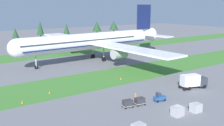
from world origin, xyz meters
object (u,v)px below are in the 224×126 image
airliner (93,41)px  cargo_dolly_second (128,103)px  uld_container_3 (196,108)px  uld_container_1 (178,111)px  baggage_tug (159,98)px  taxiway_marker_1 (50,92)px  ground_crew_loader (135,97)px  taxiway_marker_0 (121,78)px  catering_truck (193,81)px  cargo_dolly_lead (140,101)px  uld_container_2 (177,111)px  taxiway_marker_2 (22,102)px

airliner → cargo_dolly_second: 48.48m
uld_container_3 → uld_container_1: bearing=170.7°
uld_container_3 → airliner: bearing=80.1°
baggage_tug → taxiway_marker_1: baggage_tug is taller
airliner → taxiway_marker_1: (-28.46, -26.92, -7.14)m
cargo_dolly_second → ground_crew_loader: bearing=126.4°
ground_crew_loader → taxiway_marker_0: size_ratio=2.91×
taxiway_marker_0 → ground_crew_loader: bearing=-116.5°
uld_container_3 → catering_truck: bearing=39.9°
cargo_dolly_second → uld_container_1: 10.06m
cargo_dolly_second → taxiway_marker_0: bearing=155.4°
uld_container_1 → airliner: bearing=75.4°
baggage_tug → cargo_dolly_lead: 5.03m
baggage_tug → uld_container_2: (-2.62, -7.11, 0.02)m
airliner → baggage_tug: 47.19m
baggage_tug → catering_truck: catering_truck is taller
uld_container_2 → uld_container_3: (4.17, -1.13, 0.01)m
airliner → uld_container_1: 55.10m
catering_truck → uld_container_3: 15.38m
uld_container_2 → taxiway_marker_0: 26.31m
baggage_tug → uld_container_2: bearing=-11.5°
cargo_dolly_lead → taxiway_marker_0: size_ratio=4.01×
taxiway_marker_1 → uld_container_3: bearing=-54.5°
taxiway_marker_0 → taxiway_marker_2: (-28.18, -2.67, 0.02)m
ground_crew_loader → uld_container_2: 10.39m
catering_truck → uld_container_2: size_ratio=3.66×
catering_truck → taxiway_marker_2: bearing=-94.2°
baggage_tug → taxiway_marker_0: bearing=177.9°
uld_container_2 → uld_container_3: bearing=-15.2°
catering_truck → uld_container_2: (-15.95, -8.70, -1.12)m
uld_container_2 → taxiway_marker_0: bearing=76.5°
cargo_dolly_second → uld_container_2: size_ratio=1.20×
ground_crew_loader → baggage_tug: bearing=111.6°
uld_container_3 → taxiway_marker_0: uld_container_3 is taller
baggage_tug → airliner: bearing=175.2°
cargo_dolly_second → uld_container_2: bearing=40.8°
uld_container_1 → uld_container_3: (4.38, -0.71, -0.02)m
cargo_dolly_second → ground_crew_loader: ground_crew_loader is taller
taxiway_marker_1 → taxiway_marker_2: 7.64m
uld_container_1 → uld_container_2: (0.21, 0.42, -0.03)m
taxiway_marker_0 → taxiway_marker_1: taxiway_marker_1 is taller
cargo_dolly_second → uld_container_3: (9.39, -9.45, -0.07)m
airliner → taxiway_marker_2: bearing=127.1°
uld_container_2 → taxiway_marker_1: uld_container_2 is taller
baggage_tug → cargo_dolly_lead: baggage_tug is taller
uld_container_2 → ground_crew_loader: bearing=98.1°
uld_container_2 → baggage_tug: bearing=69.8°
uld_container_2 → catering_truck: bearing=28.6°
cargo_dolly_lead → baggage_tug: bearing=90.0°
catering_truck → ground_crew_loader: bearing=-78.9°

